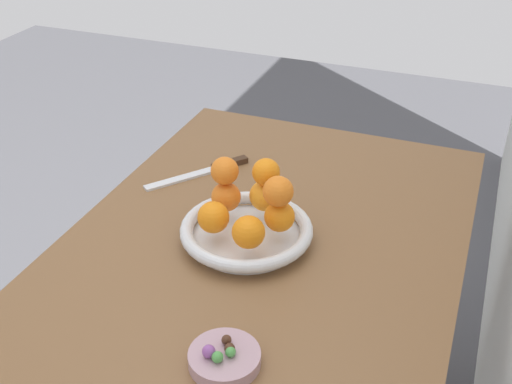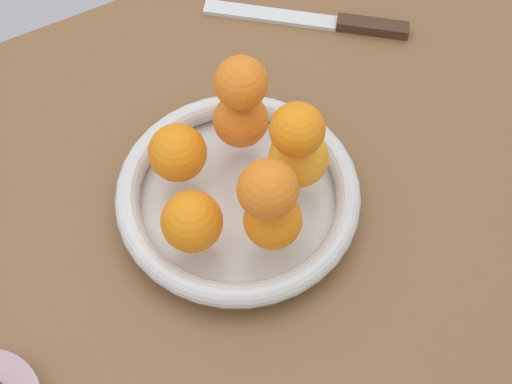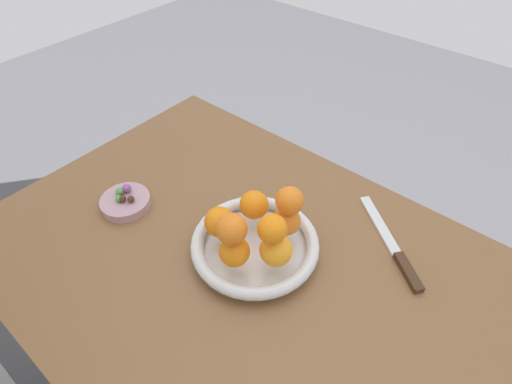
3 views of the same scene
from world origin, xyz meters
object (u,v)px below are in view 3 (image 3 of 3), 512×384
Objects in this scene: orange_4 at (254,205)px; knife at (394,248)px; orange_2 at (276,250)px; candy_ball_0 at (127,188)px; orange_0 at (221,221)px; orange_3 at (286,221)px; candy_dish at (126,202)px; orange_5 at (290,201)px; dining_table at (246,285)px; candy_ball_1 at (122,199)px; candy_ball_3 at (119,199)px; fruit_bowl at (255,245)px; orange_7 at (232,229)px; orange_1 at (234,252)px; candy_ball_4 at (119,192)px; candy_ball_2 at (131,199)px; orange_6 at (272,229)px.

knife is (-0.26, -0.14, -0.07)m from orange_4.
orange_2 is 0.39m from candy_ball_0.
orange_0 is 0.13m from orange_3.
orange_5 is at bearing -156.95° from candy_dish.
candy_ball_1 is at bearing 12.01° from dining_table.
orange_5 is (-0.35, -0.15, 0.12)m from candy_dish.
candy_ball_3 is at bearing 33.83° from candy_ball_1.
orange_7 is (-0.00, 0.06, 0.11)m from fruit_bowl.
candy_ball_0 is at bearing -67.72° from candy_ball_3.
orange_1 is 0.06m from orange_7.
fruit_bowl is 14.51× the size of candy_ball_4.
candy_ball_2 is (0.29, 0.05, 0.12)m from dining_table.
orange_0 is 1.05× the size of orange_1.
candy_ball_3 is at bearing 81.30° from candy_dish.
orange_3 is 0.38m from candy_ball_0.
orange_1 is 3.67× the size of candy_ball_2.
orange_2 reaches higher than candy_ball_1.
orange_1 reaches higher than candy_ball_0.
orange_6 is 0.94× the size of orange_7.
orange_0 is at bearing -167.52° from candy_ball_4.
orange_7 reaches higher than candy_ball_3.
knife is (-0.15, -0.20, -0.07)m from orange_2.
candy_ball_1 and candy_ball_2 have the same top height.
fruit_bowl is 0.08m from orange_2.
orange_0 reaches higher than orange_3.
dining_table is 18.61× the size of orange_3.
candy_ball_2 is at bearing 14.02° from orange_0.
orange_5 is (0.03, -0.07, 0.06)m from orange_2.
dining_table is 0.36m from candy_ball_4.
fruit_bowl is at bearing 131.11° from orange_4.
orange_4 is 3.40× the size of candy_ball_4.
orange_6 is 3.40× the size of candy_ball_2.
orange_5 is at bearing -75.71° from orange_6.
candy_ball_2 is at bearing 4.05° from orange_7.
candy_ball_3 is at bearing 112.28° from candy_ball_0.
orange_6 is at bearing -168.02° from candy_ball_1.
orange_1 is 3.57× the size of candy_ball_3.
candy_dish is 0.39m from orange_2.
candy_ball_3 is at bearing 141.27° from candy_ball_4.
orange_6 is at bearing -137.40° from orange_1.
orange_1 is at bearing 41.44° from orange_2.
fruit_bowl is 4.51× the size of orange_7.
dining_table is 0.33m from candy_dish.
orange_3 is (0.03, -0.07, -0.00)m from orange_2.
orange_1 is 1.08× the size of orange_6.
orange_6 reaches higher than candy_ball_3.
orange_7 reaches higher than candy_dish.
orange_4 is at bearing 7.08° from orange_5.
fruit_bowl is 4.44× the size of orange_1.
fruit_bowl is 0.32m from candy_ball_1.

